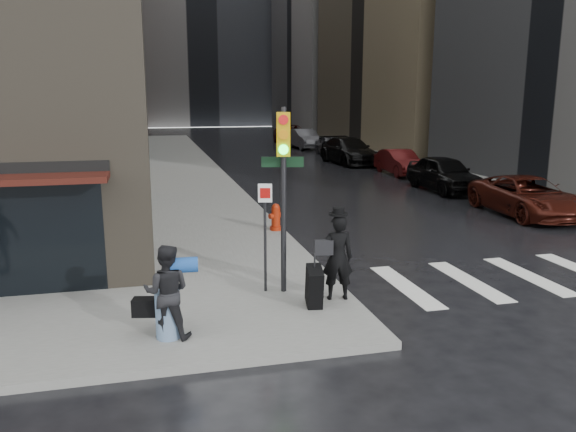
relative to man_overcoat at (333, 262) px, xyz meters
name	(u,v)px	position (x,y,z in m)	size (l,w,h in m)	color
ground	(263,317)	(-1.48, -0.18, -0.96)	(140.00, 140.00, 0.00)	black
sidewalk_left	(181,162)	(-1.48, 26.82, -0.89)	(4.00, 50.00, 0.15)	slate
sidewalk_right	(374,156)	(12.02, 26.82, -0.89)	(3.00, 50.00, 0.15)	slate
crosswalk	(557,273)	(6.02, 0.82, -0.96)	(8.50, 3.00, 0.01)	silver
bldg_left_far	(43,18)	(-14.48, 61.82, 12.04)	(22.00, 20.00, 26.00)	brown
bldg_right_far	(375,29)	(24.52, 57.82, 11.54)	(22.00, 20.00, 25.00)	slate
bldg_distant	(198,16)	(4.52, 77.82, 15.04)	(40.00, 12.00, 32.00)	slate
man_overcoat	(333,262)	(0.00, 0.00, 0.00)	(1.12, 0.94, 1.94)	black
man_jeans	(166,292)	(-3.30, -1.03, 0.01)	(1.15, 0.82, 1.65)	black
traffic_light	(282,176)	(-0.88, 0.71, 1.68)	(0.95, 0.54, 3.86)	black
fire_hydrant	(276,218)	(0.24, 6.30, -0.44)	(0.48, 0.37, 0.83)	#941F09
parked_car_0	(527,196)	(9.68, 6.97, -0.26)	(2.32, 5.04, 1.40)	#3A120B
parked_car_1	(444,174)	(9.49, 12.56, -0.16)	(1.89, 4.70, 1.60)	black
parked_car_2	(399,162)	(9.89, 18.16, -0.27)	(1.45, 4.17, 1.37)	#440D0D
parked_car_3	(349,151)	(8.98, 23.75, -0.13)	(2.33, 5.74, 1.67)	black
parked_car_4	(331,145)	(9.60, 29.35, -0.25)	(1.69, 4.20, 1.43)	#45454A
parked_car_5	(304,139)	(9.10, 34.94, -0.16)	(1.70, 4.88, 1.61)	#48484D
parked_car_6	(291,134)	(9.40, 40.54, -0.13)	(2.75, 5.97, 1.66)	#3C0E0C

